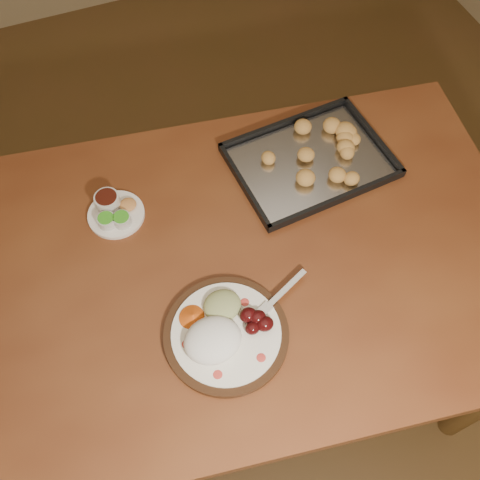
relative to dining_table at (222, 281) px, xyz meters
name	(u,v)px	position (x,y,z in m)	size (l,w,h in m)	color
ground	(192,336)	(-0.08, 0.14, -0.65)	(4.00, 4.00, 0.00)	brown
dining_table	(222,281)	(0.00, 0.00, 0.00)	(1.62, 1.11, 0.75)	brown
dinner_plate	(223,332)	(-0.06, -0.17, 0.12)	(0.36, 0.27, 0.06)	#321B0D
condiment_saucer	(114,211)	(-0.20, 0.22, 0.11)	(0.14, 0.14, 0.05)	white
baking_tray	(310,160)	(0.33, 0.19, 0.11)	(0.42, 0.32, 0.04)	black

